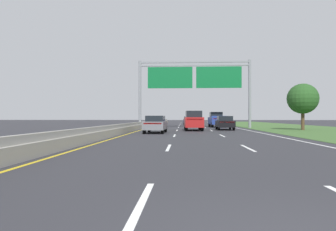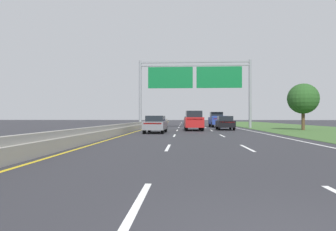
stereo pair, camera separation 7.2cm
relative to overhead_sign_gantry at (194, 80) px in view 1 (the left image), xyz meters
The scene contains 11 objects.
ground_plane 6.49m from the overhead_sign_gantry, 109.58° to the right, with size 220.00×220.00×0.00m, color #2B2B30.
lane_striping 6.56m from the overhead_sign_gantry, 102.98° to the right, with size 11.96×106.00×0.01m.
grass_verge_right 15.11m from the overhead_sign_gantry, ahead, with size 14.00×110.00×0.02m, color #3D602D.
median_barrier_concrete 9.23m from the overhead_sign_gantry, behind, with size 0.60×110.00×0.85m.
overhead_sign_gantry is the anchor object (origin of this frame).
pickup_truck_blue 7.26m from the overhead_sign_gantry, 46.64° to the left, with size 2.10×5.44×2.20m.
car_red_centre_lane_suv 9.14m from the overhead_sign_gantry, 92.91° to the right, with size 2.04×4.75×2.11m.
car_navy_centre_lane_sedan 18.30m from the overhead_sign_gantry, 91.74° to the left, with size 1.89×4.43×1.57m.
car_black_right_lane_sedan 8.55m from the overhead_sign_gantry, 59.70° to the right, with size 1.94×4.45×1.57m.
car_grey_left_lane_sedan 14.33m from the overhead_sign_gantry, 107.65° to the right, with size 1.94×4.45×1.57m.
roadside_tree_mid 13.57m from the overhead_sign_gantry, 27.37° to the right, with size 3.36×3.36×5.17m.
Camera 1 is at (-1.15, -3.27, 1.44)m, focal length 31.17 mm.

